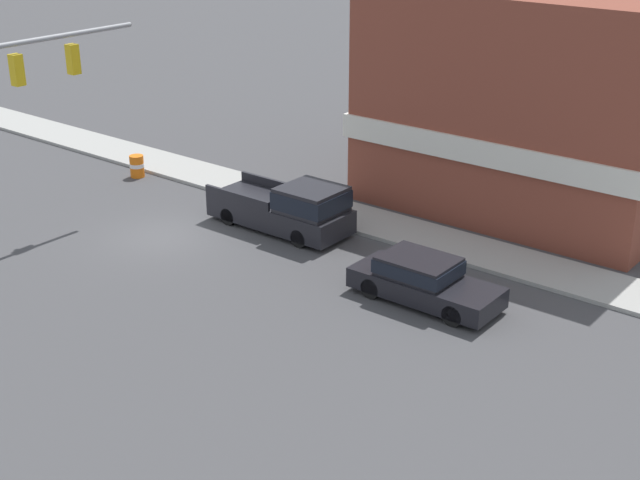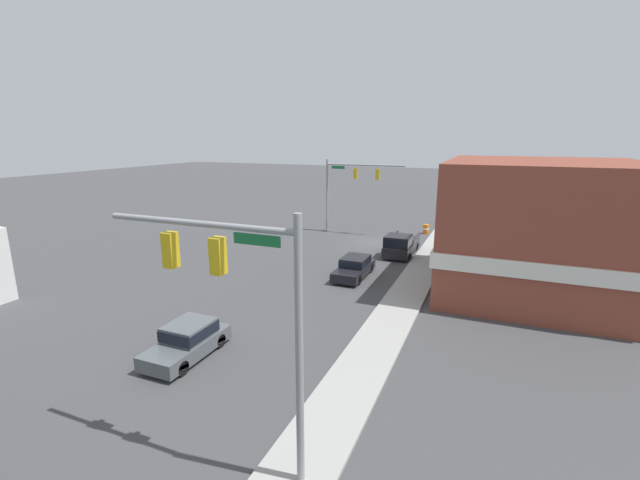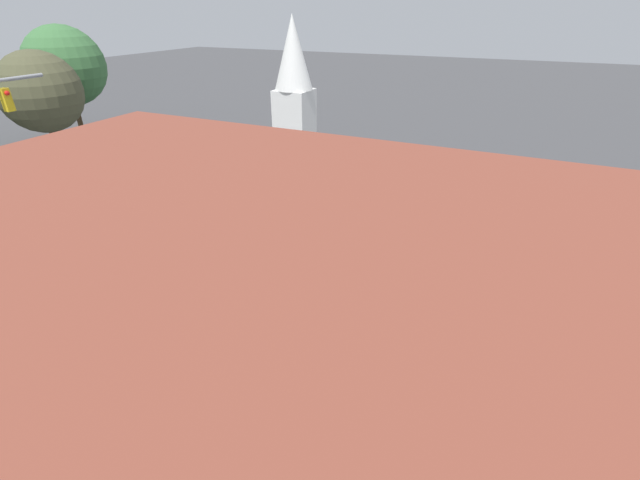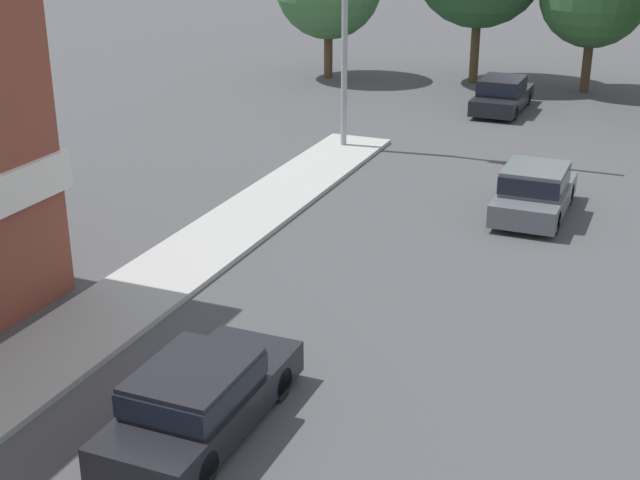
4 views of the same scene
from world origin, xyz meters
TOP-DOWN VIEW (x-y plane):
  - ground_plane at (0.00, 0.00)m, footprint 200.00×200.00m
  - sidewalk_curb at (-5.70, 0.00)m, footprint 2.40×60.00m
  - near_signal_assembly at (3.59, -3.36)m, footprint 8.16×0.49m
  - far_signal_assembly at (-4.13, 28.63)m, footprint 6.29×0.49m
  - car_lead at (-1.43, 10.09)m, footprint 1.86×4.71m
  - car_oncoming at (2.00, 23.90)m, footprint 1.90×4.32m
  - pickup_truck_parked at (-3.25, 3.28)m, footprint 2.10×5.53m
  - construction_barrel at (-3.90, -5.97)m, footprint 0.62×0.62m
  - corner_brick_building at (-12.90, 8.54)m, footprint 11.29×11.87m

SIDE VIEW (x-z plane):
  - ground_plane at x=0.00m, z-range 0.00..0.00m
  - sidewalk_curb at x=-5.70m, z-range 0.00..0.14m
  - construction_barrel at x=-3.90m, z-range 0.01..0.96m
  - car_lead at x=-1.43m, z-range 0.03..1.45m
  - car_oncoming at x=2.00m, z-range 0.03..1.59m
  - pickup_truck_parked at x=-3.25m, z-range -0.02..1.90m
  - corner_brick_building at x=-12.90m, z-range -0.12..8.26m
  - near_signal_assembly at x=3.59m, z-range 1.72..9.23m
  - far_signal_assembly at x=-4.13m, z-range 1.70..9.68m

